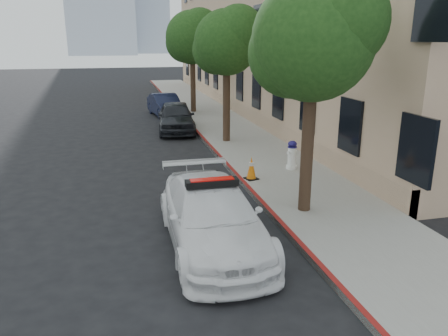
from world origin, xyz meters
TOP-DOWN VIEW (x-y plane):
  - ground at (0.00, 0.00)m, footprint 120.00×120.00m
  - sidewalk at (3.60, 10.00)m, footprint 3.20×50.00m
  - curb_strip at (2.06, 10.00)m, footprint 0.12×50.00m
  - building at (9.20, 15.00)m, footprint 8.00×36.00m
  - tree_near at (2.93, -2.01)m, footprint 2.92×2.82m
  - tree_mid at (2.93, 5.99)m, footprint 2.77×2.64m
  - tree_far at (2.93, 13.99)m, footprint 3.10×3.00m
  - police_car at (0.30, -3.11)m, footprint 1.93×4.69m
  - parked_car_mid at (1.20, 9.10)m, footprint 2.07×4.31m
  - parked_car_far at (1.20, 13.58)m, footprint 1.86×4.01m
  - fire_hydrant at (3.97, 1.44)m, footprint 0.40×0.36m
  - traffic_cone at (2.35, 0.69)m, footprint 0.45×0.45m

SIDE VIEW (x-z plane):
  - ground at x=0.00m, z-range 0.00..0.00m
  - sidewalk at x=3.60m, z-range 0.00..0.15m
  - curb_strip at x=2.06m, z-range 0.00..0.15m
  - traffic_cone at x=2.35m, z-range 0.15..0.85m
  - fire_hydrant at x=3.97m, z-range 0.14..1.08m
  - parked_car_far at x=1.20m, z-range 0.00..1.27m
  - police_car at x=0.30m, z-range -0.07..1.44m
  - parked_car_mid at x=1.20m, z-range 0.00..1.42m
  - tree_mid at x=2.93m, z-range 1.45..6.88m
  - tree_near at x=2.93m, z-range 1.46..7.08m
  - tree_far at x=2.93m, z-range 1.48..7.29m
  - building at x=9.20m, z-range 0.00..10.00m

